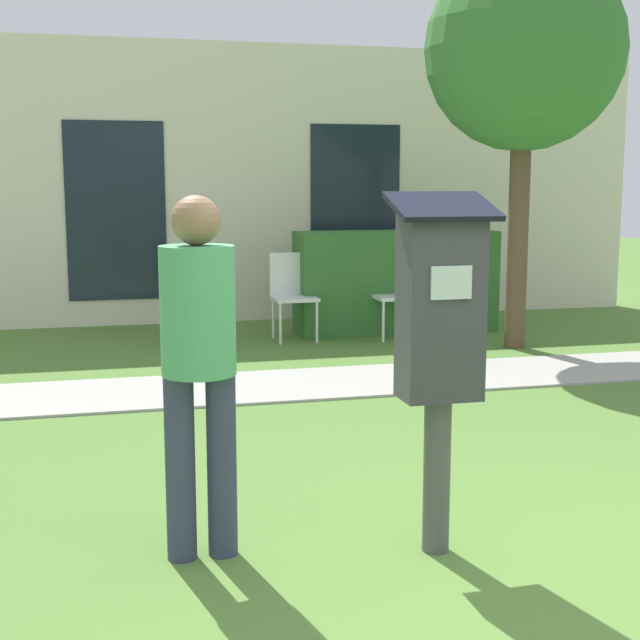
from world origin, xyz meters
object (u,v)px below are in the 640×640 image
parking_meter (440,326)px  outdoor_chair_middle (293,289)px  person_standing (199,349)px  outdoor_chair_left (191,291)px  outdoor_chair_right (393,287)px

parking_meter → outdoor_chair_middle: (0.53, 5.44, -0.49)m
outdoor_chair_middle → person_standing: bearing=-88.8°
outdoor_chair_left → outdoor_chair_right: bearing=8.9°
parking_meter → outdoor_chair_right: parking_meter is taller
person_standing → outdoor_chair_left: size_ratio=1.76×
parking_meter → outdoor_chair_middle: size_ratio=1.77×
person_standing → outdoor_chair_left: 5.36m
parking_meter → person_standing: bearing=169.4°
person_standing → outdoor_chair_left: (0.50, 5.32, -0.40)m
outdoor_chair_left → outdoor_chair_middle: 1.05m
outdoor_chair_right → person_standing: bearing=-141.0°
person_standing → outdoor_chair_middle: person_standing is taller
outdoor_chair_left → outdoor_chair_middle: same height
person_standing → parking_meter: bearing=-46.4°
parking_meter → outdoor_chair_right: size_ratio=1.77×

